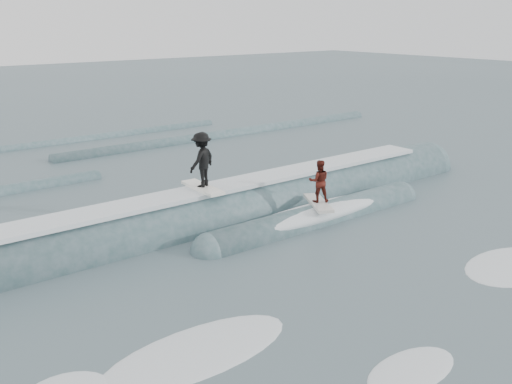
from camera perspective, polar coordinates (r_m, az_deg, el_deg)
ground at (r=16.36m, az=11.15°, el=-7.83°), size 160.00×160.00×0.00m
breaking_wave at (r=20.40m, az=-0.59°, el=-2.28°), size 24.17×3.96×2.36m
surfer_black at (r=19.06m, az=-5.44°, el=3.06°), size 1.37×2.02×1.94m
surfer_red at (r=19.62m, az=6.30°, el=0.75°), size 1.42×2.02×1.57m
whitewater at (r=14.46m, az=12.52°, el=-11.42°), size 15.57×5.09×0.10m
far_swells at (r=29.87m, az=-16.73°, el=3.18°), size 43.27×8.65×0.80m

